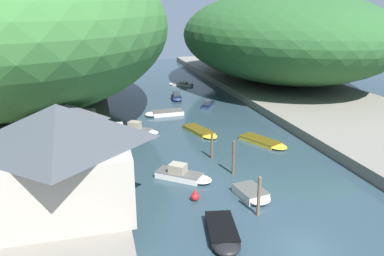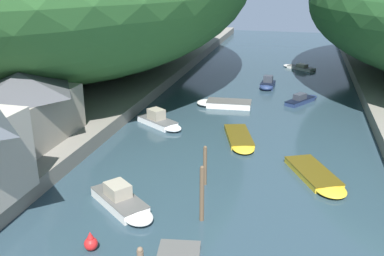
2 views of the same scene
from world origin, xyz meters
name	(u,v)px [view 2 (image 2 of 2)]	position (x,y,z in m)	size (l,w,h in m)	color
water_surface	(249,121)	(0.00, 30.00, 0.00)	(130.00, 130.00, 0.00)	#283D47
left_bank	(43,99)	(-22.01, 30.00, 0.60)	(22.00, 120.00, 1.20)	slate
boathouse_shed	(22,106)	(-15.51, 17.87, 3.97)	(5.82, 9.37, 5.35)	gray
boat_cabin_cruiser	(124,203)	(-5.29, 12.28, 0.44)	(5.30, 4.67, 1.43)	silver
boat_far_upstream	(160,121)	(-7.73, 26.70, 0.44)	(5.20, 4.17, 1.48)	white
boat_open_rowboat	(267,85)	(0.64, 42.61, 0.46)	(1.74, 3.32, 1.49)	navy
boat_mid_channel	(240,140)	(-0.08, 24.60, 0.21)	(3.58, 6.49, 0.43)	gold
boat_moored_right	(222,103)	(-3.33, 34.08, 0.31)	(5.84, 2.49, 0.63)	silver
boat_small_dinghy	(303,99)	(4.86, 37.69, 0.33)	(3.73, 5.01, 1.08)	navy
boat_navy_launch	(298,67)	(4.06, 54.66, 0.26)	(4.99, 4.03, 0.82)	silver
boat_near_quay	(318,177)	(6.07, 19.03, 0.22)	(4.55, 6.47, 0.45)	gold
mooring_post_middle	(202,194)	(-0.48, 12.25, 1.73)	(0.26, 0.26, 3.44)	brown
mooring_post_fourth	(205,165)	(-1.27, 16.55, 1.41)	(0.25, 0.25, 2.80)	brown
channel_buoy_near	(91,243)	(-5.35, 8.16, 0.41)	(0.71, 0.71, 1.07)	red
person_by_boathouse	(21,161)	(-12.33, 12.77, 2.18)	(0.23, 0.38, 1.69)	#282D3D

